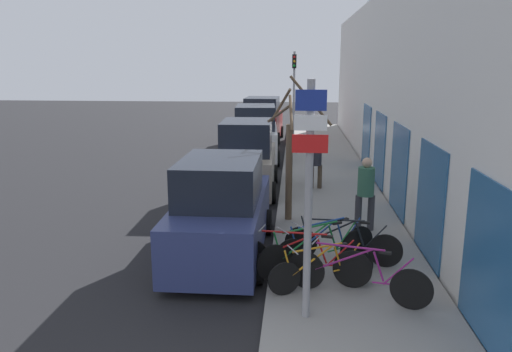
{
  "coord_description": "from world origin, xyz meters",
  "views": [
    {
      "loc": [
        1.46,
        -3.21,
        4.13
      ],
      "look_at": [
        0.62,
        7.41,
        1.7
      ],
      "focal_mm": 35.0,
      "sensor_mm": 36.0,
      "label": 1
    }
  ],
  "objects_px": {
    "bicycle_0": "(356,276)",
    "street_tree": "(290,157)",
    "bicycle_2": "(301,260)",
    "bicycle_5": "(342,244)",
    "parked_car_3": "(262,121)",
    "pedestrian_near": "(366,189)",
    "bicycle_4": "(326,246)",
    "parked_car_0": "(222,212)",
    "bicycle_3": "(316,251)",
    "parked_car_1": "(247,161)",
    "parked_car_2": "(256,136)",
    "signpost": "(309,194)",
    "pedestrian_far": "(316,161)",
    "bicycle_1": "(323,270)",
    "traffic_light": "(294,87)"
  },
  "relations": [
    {
      "from": "parked_car_0",
      "to": "parked_car_3",
      "type": "relative_size",
      "value": 1.02
    },
    {
      "from": "pedestrian_far",
      "to": "parked_car_3",
      "type": "bearing_deg",
      "value": -88.69
    },
    {
      "from": "bicycle_2",
      "to": "parked_car_1",
      "type": "relative_size",
      "value": 0.61
    },
    {
      "from": "bicycle_3",
      "to": "pedestrian_far",
      "type": "relative_size",
      "value": 1.41
    },
    {
      "from": "bicycle_3",
      "to": "street_tree",
      "type": "bearing_deg",
      "value": -21.34
    },
    {
      "from": "bicycle_3",
      "to": "bicycle_5",
      "type": "distance_m",
      "value": 0.73
    },
    {
      "from": "signpost",
      "to": "parked_car_1",
      "type": "xyz_separation_m",
      "value": [
        -1.76,
        8.37,
        -1.14
      ]
    },
    {
      "from": "bicycle_5",
      "to": "bicycle_0",
      "type": "bearing_deg",
      "value": -165.25
    },
    {
      "from": "parked_car_1",
      "to": "parked_car_2",
      "type": "xyz_separation_m",
      "value": [
        -0.16,
        5.52,
        0.02
      ]
    },
    {
      "from": "bicycle_0",
      "to": "street_tree",
      "type": "bearing_deg",
      "value": 36.25
    },
    {
      "from": "signpost",
      "to": "pedestrian_far",
      "type": "bearing_deg",
      "value": 86.87
    },
    {
      "from": "bicycle_3",
      "to": "parked_car_2",
      "type": "xyz_separation_m",
      "value": [
        -2.14,
        12.1,
        0.51
      ]
    },
    {
      "from": "bicycle_5",
      "to": "parked_car_2",
      "type": "bearing_deg",
      "value": 24.2
    },
    {
      "from": "bicycle_2",
      "to": "street_tree",
      "type": "relative_size",
      "value": 0.69
    },
    {
      "from": "bicycle_1",
      "to": "bicycle_2",
      "type": "xyz_separation_m",
      "value": [
        -0.38,
        0.3,
        0.05
      ]
    },
    {
      "from": "parked_car_2",
      "to": "pedestrian_near",
      "type": "distance_m",
      "value": 10.1
    },
    {
      "from": "bicycle_5",
      "to": "pedestrian_far",
      "type": "height_order",
      "value": "pedestrian_far"
    },
    {
      "from": "bicycle_1",
      "to": "bicycle_5",
      "type": "distance_m",
      "value": 1.34
    },
    {
      "from": "parked_car_3",
      "to": "bicycle_5",
      "type": "bearing_deg",
      "value": -78.34
    },
    {
      "from": "pedestrian_near",
      "to": "traffic_light",
      "type": "xyz_separation_m",
      "value": [
        -1.81,
        12.29,
        1.85
      ]
    },
    {
      "from": "pedestrian_far",
      "to": "traffic_light",
      "type": "relative_size",
      "value": 0.35
    },
    {
      "from": "bicycle_0",
      "to": "pedestrian_near",
      "type": "height_order",
      "value": "pedestrian_near"
    },
    {
      "from": "bicycle_0",
      "to": "parked_car_2",
      "type": "height_order",
      "value": "parked_car_2"
    },
    {
      "from": "bicycle_3",
      "to": "pedestrian_far",
      "type": "bearing_deg",
      "value": -33.2
    },
    {
      "from": "parked_car_2",
      "to": "signpost",
      "type": "bearing_deg",
      "value": -85.41
    },
    {
      "from": "bicycle_5",
      "to": "parked_car_0",
      "type": "relative_size",
      "value": 0.51
    },
    {
      "from": "bicycle_1",
      "to": "bicycle_3",
      "type": "bearing_deg",
      "value": -17.48
    },
    {
      "from": "parked_car_1",
      "to": "signpost",
      "type": "bearing_deg",
      "value": -79.21
    },
    {
      "from": "bicycle_3",
      "to": "parked_car_0",
      "type": "relative_size",
      "value": 0.48
    },
    {
      "from": "bicycle_4",
      "to": "street_tree",
      "type": "bearing_deg",
      "value": -16.65
    },
    {
      "from": "pedestrian_far",
      "to": "pedestrian_near",
      "type": "bearing_deg",
      "value": 92.67
    },
    {
      "from": "parked_car_2",
      "to": "parked_car_0",
      "type": "bearing_deg",
      "value": -92.53
    },
    {
      "from": "pedestrian_far",
      "to": "traffic_light",
      "type": "bearing_deg",
      "value": -95.94
    },
    {
      "from": "bicycle_2",
      "to": "bicycle_5",
      "type": "relative_size",
      "value": 1.08
    },
    {
      "from": "parked_car_2",
      "to": "bicycle_5",
      "type": "bearing_deg",
      "value": -80.24
    },
    {
      "from": "pedestrian_near",
      "to": "street_tree",
      "type": "distance_m",
      "value": 2.07
    },
    {
      "from": "bicycle_2",
      "to": "parked_car_2",
      "type": "distance_m",
      "value": 12.7
    },
    {
      "from": "bicycle_1",
      "to": "parked_car_3",
      "type": "bearing_deg",
      "value": -17.04
    },
    {
      "from": "bicycle_1",
      "to": "pedestrian_far",
      "type": "bearing_deg",
      "value": -25.4
    },
    {
      "from": "bicycle_4",
      "to": "parked_car_0",
      "type": "height_order",
      "value": "parked_car_0"
    },
    {
      "from": "bicycle_1",
      "to": "traffic_light",
      "type": "distance_m",
      "value": 15.86
    },
    {
      "from": "bicycle_1",
      "to": "parked_car_1",
      "type": "xyz_separation_m",
      "value": [
        -2.07,
        7.34,
        0.53
      ]
    },
    {
      "from": "bicycle_0",
      "to": "bicycle_2",
      "type": "xyz_separation_m",
      "value": [
        -0.94,
        0.63,
        0.0
      ]
    },
    {
      "from": "traffic_light",
      "to": "parked_car_1",
      "type": "bearing_deg",
      "value": -99.82
    },
    {
      "from": "bicycle_1",
      "to": "street_tree",
      "type": "distance_m",
      "value": 4.33
    },
    {
      "from": "bicycle_1",
      "to": "parked_car_2",
      "type": "distance_m",
      "value": 13.07
    },
    {
      "from": "bicycle_3",
      "to": "street_tree",
      "type": "xyz_separation_m",
      "value": [
        -0.57,
        3.31,
        1.24
      ]
    },
    {
      "from": "traffic_light",
      "to": "bicycle_3",
      "type": "bearing_deg",
      "value": -87.91
    },
    {
      "from": "signpost",
      "to": "street_tree",
      "type": "bearing_deg",
      "value": 93.92
    },
    {
      "from": "bicycle_0",
      "to": "signpost",
      "type": "bearing_deg",
      "value": 149.69
    }
  ]
}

